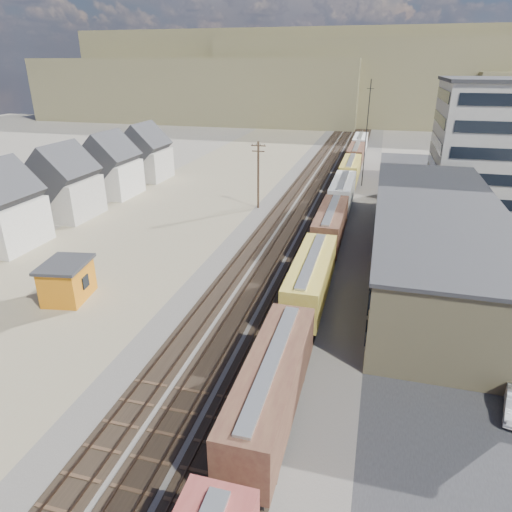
% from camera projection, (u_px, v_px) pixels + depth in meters
% --- Properties ---
extents(ground, '(300.00, 300.00, 0.00)m').
position_uv_depth(ground, '(220.00, 398.00, 30.15)').
color(ground, '#6B6356').
rests_on(ground, ground).
extents(ballast_bed, '(18.00, 200.00, 0.06)m').
position_uv_depth(ballast_bed, '(321.00, 198.00, 74.58)').
color(ballast_bed, '#4C4742').
rests_on(ballast_bed, ground).
extents(dirt_yard, '(24.00, 180.00, 0.03)m').
position_uv_depth(dirt_yard, '(183.00, 206.00, 70.49)').
color(dirt_yard, '#827459').
rests_on(dirt_yard, ground).
extents(asphalt_lot, '(26.00, 120.00, 0.04)m').
position_uv_depth(asphalt_lot, '(483.00, 243.00, 55.98)').
color(asphalt_lot, '#232326').
rests_on(asphalt_lot, ground).
extents(rail_tracks, '(11.40, 200.00, 0.24)m').
position_uv_depth(rail_tracks, '(317.00, 197.00, 74.68)').
color(rail_tracks, black).
rests_on(rail_tracks, ground).
extents(freight_train, '(3.00, 119.74, 4.46)m').
position_uv_depth(freight_train, '(337.00, 206.00, 60.75)').
color(freight_train, black).
rests_on(freight_train, ground).
extents(warehouse, '(12.40, 40.40, 7.25)m').
position_uv_depth(warehouse, '(435.00, 238.00, 47.35)').
color(warehouse, tan).
rests_on(warehouse, ground).
extents(utility_pole_north, '(2.20, 0.32, 10.00)m').
position_uv_depth(utility_pole_north, '(258.00, 174.00, 67.45)').
color(utility_pole_north, '#382619').
rests_on(utility_pole_north, ground).
extents(radio_mast, '(1.20, 0.16, 18.00)m').
position_uv_depth(radio_mast, '(366.00, 134.00, 78.48)').
color(radio_mast, black).
rests_on(radio_mast, ground).
extents(townhouse_row, '(8.15, 68.16, 10.47)m').
position_uv_depth(townhouse_row, '(34.00, 198.00, 58.83)').
color(townhouse_row, '#B7B2A8').
rests_on(townhouse_row, ground).
extents(hills_north, '(265.00, 80.00, 32.00)m').
position_uv_depth(hills_north, '(365.00, 81.00, 173.86)').
color(hills_north, brown).
rests_on(hills_north, ground).
extents(maintenance_shed, '(4.65, 5.58, 3.66)m').
position_uv_depth(maintenance_shed, '(67.00, 280.00, 42.14)').
color(maintenance_shed, '#C36E12').
rests_on(maintenance_shed, ground).
extents(parked_car_blue, '(6.15, 5.42, 1.58)m').
position_uv_depth(parked_car_blue, '(467.00, 225.00, 59.69)').
color(parked_car_blue, navy).
rests_on(parked_car_blue, ground).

